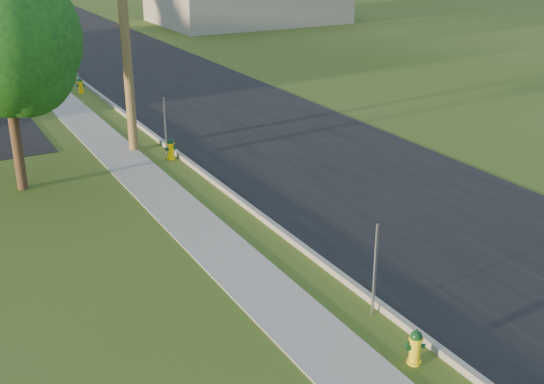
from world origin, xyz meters
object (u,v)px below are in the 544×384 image
object	(u,v)px
hydrant_near	(415,347)
hydrant_far	(80,86)
tree_verge	(7,45)
utility_pole_mid	(123,5)
hydrant_mid	(171,149)

from	to	relation	value
hydrant_near	hydrant_far	distance (m)	24.04
hydrant_near	tree_verge	bearing A→B (deg)	109.99
utility_pole_mid	hydrant_mid	xyz separation A→B (m)	(0.77, -1.61, -4.59)
tree_verge	hydrant_far	size ratio (longest dim) A/B	9.04
tree_verge	hydrant_near	distance (m)	13.76
utility_pole_mid	tree_verge	distance (m)	4.59
hydrant_mid	hydrant_near	bearing A→B (deg)	-91.21
hydrant_far	tree_verge	bearing A→B (deg)	-111.33
utility_pole_mid	hydrant_far	distance (m)	10.58
tree_verge	hydrant_near	bearing A→B (deg)	-70.01
tree_verge	hydrant_mid	world-z (taller)	tree_verge
hydrant_far	hydrant_near	bearing A→B (deg)	-90.08
tree_verge	hydrant_far	xyz separation A→B (m)	(4.55, 11.64, -3.90)
utility_pole_mid	tree_verge	size ratio (longest dim) A/B	1.48
utility_pole_mid	hydrant_near	world-z (taller)	utility_pole_mid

